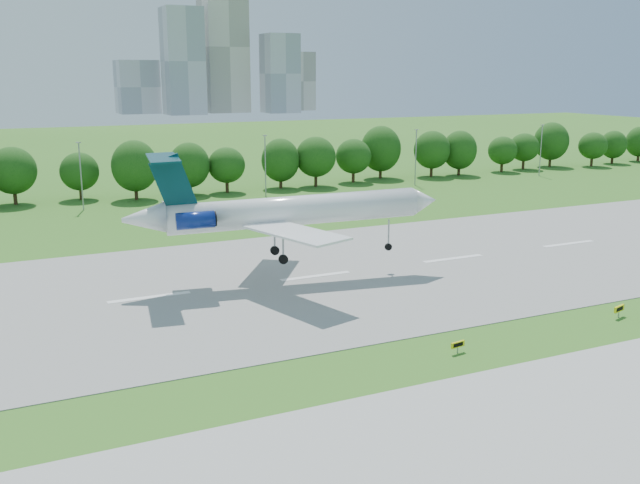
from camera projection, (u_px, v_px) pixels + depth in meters
The scene contains 10 objects.
ground at pixel (431, 347), 63.98m from camera, with size 600.00×600.00×0.00m, color #2B6219.
runway at pixel (316, 276), 86.04m from camera, with size 400.00×45.00×0.08m, color gray.
taxiway at pixel (580, 436), 48.07m from camera, with size 400.00×23.00×0.08m, color #ADADA8.
tree_line at pixel (178, 164), 143.80m from camera, with size 288.40×8.40×10.40m.
light_poles at pixel (178, 170), 133.91m from camera, with size 175.90×0.25×12.19m.
skyline at pixel (219, 63), 442.87m from camera, with size 127.00×52.00×80.00m.
airliner at pixel (279, 211), 82.50m from camera, with size 37.65×27.22×12.86m.
taxi_sign_left at pixel (458, 345), 62.36m from camera, with size 1.52×0.40×1.06m.
taxi_sign_centre at pixel (619, 309), 71.47m from camera, with size 1.74×0.68×1.23m.
service_vehicle_b at pixel (171, 202), 132.94m from camera, with size 1.40×3.49×1.19m, color white.
Camera 1 is at (-34.30, -50.34, 23.89)m, focal length 40.00 mm.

